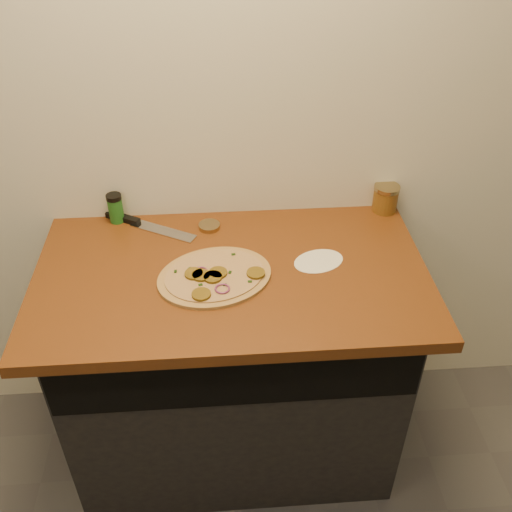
{
  "coord_description": "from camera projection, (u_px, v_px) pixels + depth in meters",
  "views": [
    {
      "loc": [
        -0.03,
        0.06,
        1.99
      ],
      "look_at": [
        0.08,
        1.42,
        0.95
      ],
      "focal_mm": 40.0,
      "sensor_mm": 36.0,
      "label": 1
    }
  ],
  "objects": [
    {
      "name": "cabinet",
      "position": [
        234.0,
        367.0,
        2.05
      ],
      "size": [
        1.1,
        0.6,
        0.86
      ],
      "primitive_type": "cube",
      "color": "black",
      "rests_on": "ground"
    },
    {
      "name": "countertop",
      "position": [
        231.0,
        275.0,
        1.75
      ],
      "size": [
        1.2,
        0.7,
        0.04
      ],
      "primitive_type": "cube",
      "color": "brown",
      "rests_on": "cabinet"
    },
    {
      "name": "pizza",
      "position": [
        215.0,
        276.0,
        1.7
      ],
      "size": [
        0.43,
        0.43,
        0.02
      ],
      "color": "tan",
      "rests_on": "countertop"
    },
    {
      "name": "chefs_knife",
      "position": [
        142.0,
        224.0,
        1.93
      ],
      "size": [
        0.32,
        0.2,
        0.02
      ],
      "color": "#B7BAC1",
      "rests_on": "countertop"
    },
    {
      "name": "mason_jar_lid",
      "position": [
        209.0,
        226.0,
        1.92
      ],
      "size": [
        0.09,
        0.09,
        0.02
      ],
      "primitive_type": "cylinder",
      "rotation": [
        0.0,
        0.0,
        -0.26
      ],
      "color": "#978358",
      "rests_on": "countertop"
    },
    {
      "name": "salsa_jar",
      "position": [
        385.0,
        198.0,
        1.98
      ],
      "size": [
        0.09,
        0.09,
        0.1
      ],
      "color": "#9B120F",
      "rests_on": "countertop"
    },
    {
      "name": "spice_shaker",
      "position": [
        116.0,
        208.0,
        1.92
      ],
      "size": [
        0.05,
        0.05,
        0.1
      ],
      "color": "#1F6420",
      "rests_on": "countertop"
    },
    {
      "name": "flour_spill",
      "position": [
        319.0,
        261.0,
        1.77
      ],
      "size": [
        0.21,
        0.21,
        0.0
      ],
      "primitive_type": "cylinder",
      "rotation": [
        0.0,
        0.0,
        0.36
      ],
      "color": "silver",
      "rests_on": "countertop"
    }
  ]
}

